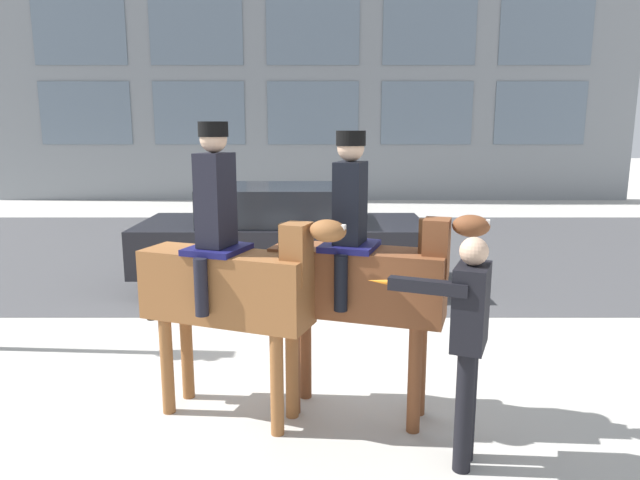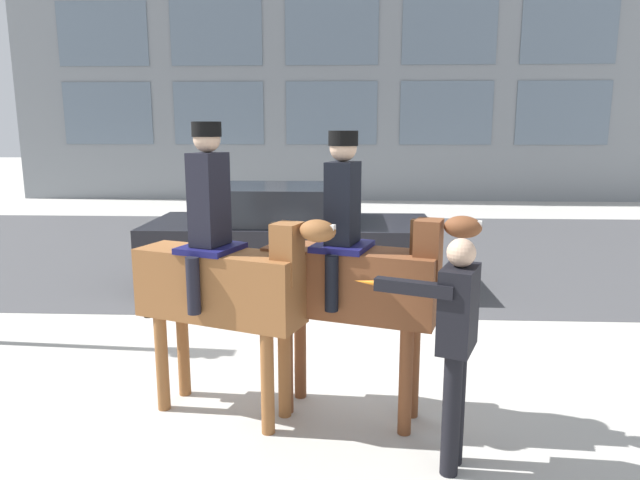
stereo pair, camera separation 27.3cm
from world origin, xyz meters
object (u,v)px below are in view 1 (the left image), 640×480
(mounted_horse_lead, at_px, (226,277))
(mounted_horse_companion, at_px, (359,275))
(pedestrian_bystander, at_px, (465,334))
(street_car_near_lane, at_px, (279,235))

(mounted_horse_lead, height_order, mounted_horse_companion, mounted_horse_lead)
(mounted_horse_companion, bearing_deg, mounted_horse_lead, -161.09)
(mounted_horse_companion, xyz_separation_m, pedestrian_bystander, (0.70, -0.77, -0.24))
(mounted_horse_companion, relative_size, street_car_near_lane, 0.56)
(mounted_horse_lead, height_order, street_car_near_lane, mounted_horse_lead)
(mounted_horse_companion, xyz_separation_m, street_car_near_lane, (-0.94, 4.06, -0.44))
(mounted_horse_lead, relative_size, street_car_near_lane, 0.58)
(mounted_horse_lead, bearing_deg, street_car_near_lane, 108.05)
(mounted_horse_lead, distance_m, mounted_horse_companion, 1.10)
(mounted_horse_companion, height_order, street_car_near_lane, mounted_horse_companion)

